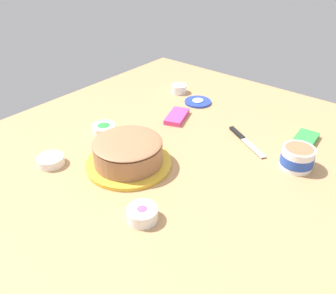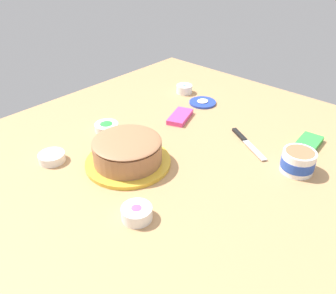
% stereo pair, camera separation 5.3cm
% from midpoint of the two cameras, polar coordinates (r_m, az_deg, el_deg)
% --- Properties ---
extents(ground_plane, '(1.54, 1.54, 0.00)m').
position_cam_midpoint_polar(ground_plane, '(1.32, 4.44, -0.61)').
color(ground_plane, tan).
extents(frosted_cake, '(0.30, 0.30, 0.10)m').
position_cam_midpoint_polar(frosted_cake, '(1.23, -5.35, -0.84)').
color(frosted_cake, gold).
rests_on(frosted_cake, ground_plane).
extents(frosting_tub, '(0.11, 0.11, 0.08)m').
position_cam_midpoint_polar(frosting_tub, '(1.28, 21.44, -2.15)').
color(frosting_tub, white).
rests_on(frosting_tub, ground_plane).
extents(frosting_tub_lid, '(0.13, 0.13, 0.02)m').
position_cam_midpoint_polar(frosting_tub_lid, '(1.68, 6.52, 7.19)').
color(frosting_tub_lid, '#233DAD').
rests_on(frosting_tub_lid, ground_plane).
extents(spreading_knife, '(0.13, 0.21, 0.01)m').
position_cam_midpoint_polar(spreading_knife, '(1.41, 13.47, 0.97)').
color(spreading_knife, silver).
rests_on(spreading_knife, ground_plane).
extents(sprinkle_bowl_rainbow, '(0.09, 0.09, 0.04)m').
position_cam_midpoint_polar(sprinkle_bowl_rainbow, '(1.02, -3.58, -10.55)').
color(sprinkle_bowl_rainbow, white).
rests_on(sprinkle_bowl_rainbow, ground_plane).
extents(sprinkle_bowl_pink, '(0.09, 0.09, 0.03)m').
position_cam_midpoint_polar(sprinkle_bowl_pink, '(1.31, -17.20, -1.60)').
color(sprinkle_bowl_pink, white).
rests_on(sprinkle_bowl_pink, ground_plane).
extents(sprinkle_bowl_green, '(0.10, 0.10, 0.03)m').
position_cam_midpoint_polar(sprinkle_bowl_green, '(1.46, -8.89, 3.26)').
color(sprinkle_bowl_green, white).
rests_on(sprinkle_bowl_green, ground_plane).
extents(sprinkle_bowl_blue, '(0.08, 0.08, 0.04)m').
position_cam_midpoint_polar(sprinkle_bowl_blue, '(1.78, 3.52, 9.42)').
color(sprinkle_bowl_blue, white).
rests_on(sprinkle_bowl_blue, ground_plane).
extents(candy_box_lower, '(0.16, 0.12, 0.02)m').
position_cam_midpoint_polar(candy_box_lower, '(1.54, 2.97, 4.91)').
color(candy_box_lower, '#E53D8E').
rests_on(candy_box_lower, ground_plane).
extents(candy_box_upper, '(0.16, 0.09, 0.02)m').
position_cam_midpoint_polar(candy_box_upper, '(1.45, 22.64, 0.43)').
color(candy_box_upper, green).
rests_on(candy_box_upper, ground_plane).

